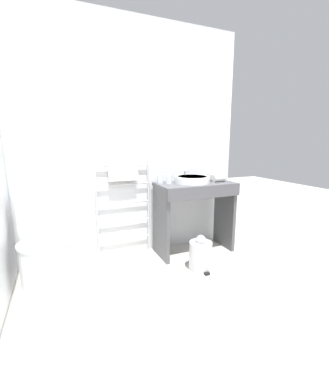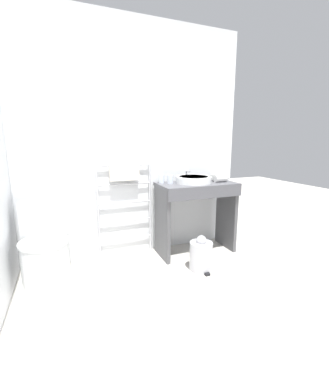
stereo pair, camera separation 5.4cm
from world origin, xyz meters
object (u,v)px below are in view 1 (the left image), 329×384
Objects in this scene: hair_dryer at (219,178)px; toilet at (44,253)px; towel_radiator at (124,191)px; sink_basin at (192,179)px; trash_bin at (201,255)px; cup_near_edge at (169,179)px; cup_near_wall at (160,179)px.

toilet is at bearing -177.15° from hair_dryer.
sink_basin is at bearing -15.29° from towel_radiator.
towel_radiator is at bearing 164.71° from sink_basin.
hair_dryer reaches higher than trash_bin.
sink_basin is 1.09× the size of trash_bin.
toilet is 1.42m from cup_near_edge.
sink_basin reaches higher than toilet.
towel_radiator is 1.06m from trash_bin.
sink_basin is 2.03× the size of hair_dryer.
trash_bin is (0.22, -0.54, -0.72)m from cup_near_wall.
cup_near_edge is (-0.26, 0.05, 0.01)m from sink_basin.
towel_radiator is at bearing 134.89° from trash_bin.
cup_near_wall is (0.40, -0.08, 0.13)m from towel_radiator.
hair_dryer is at bearing 40.66° from trash_bin.
cup_near_wall is (-0.34, 0.12, 0.01)m from sink_basin.
sink_basin is 3.98× the size of cup_near_edge.
cup_near_wall reaches higher than hair_dryer.
hair_dryer is at bearing -12.18° from towel_radiator.
towel_radiator reaches higher than sink_basin.
toilet is 1.88× the size of sink_basin.
towel_radiator reaches higher than toilet.
towel_radiator reaches higher than cup_near_edge.
sink_basin is 0.83m from trash_bin.
towel_radiator reaches higher than hair_dryer.
hair_dryer is (1.07, -0.23, 0.12)m from towel_radiator.
trash_bin is at bearing -67.66° from cup_near_wall.
toilet reaches higher than trash_bin.
sink_basin is 3.92× the size of cup_near_wall.
towel_radiator is 1.10m from hair_dryer.
toilet is at bearing -172.37° from cup_near_edge.
toilet is 2.06× the size of trash_bin.
towel_radiator is at bearing 162.14° from cup_near_edge.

